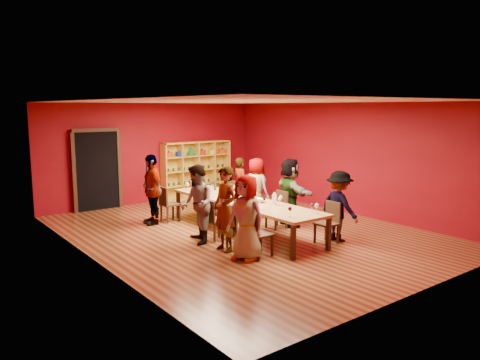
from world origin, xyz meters
The scene contains 46 objects.
room_shell centered at (0.00, 0.00, 1.50)m, with size 7.10×9.10×3.04m.
tasting_table centered at (0.00, 0.00, 0.70)m, with size 1.10×4.50×0.75m.
doorway centered at (-1.80, 4.43, 1.12)m, with size 1.40×0.17×2.30m.
shelving_unit centered at (1.40, 4.32, 0.98)m, with size 2.40×0.40×1.80m.
chair_person_left_0 centered at (-0.91, -1.59, 0.50)m, with size 0.42×0.42×0.89m.
person_left_0 centered at (-1.17, -1.59, 0.82)m, with size 0.80×0.43×1.63m, color silver.
chair_person_left_1 centered at (-0.91, -0.91, 0.50)m, with size 0.42×0.42×0.89m.
person_left_1 centered at (-1.17, -0.91, 0.86)m, with size 0.63×0.46×1.72m, color white.
chair_person_left_2 centered at (-0.91, -0.11, 0.50)m, with size 0.42×0.42×0.89m.
person_left_2 centered at (-1.33, -0.11, 0.84)m, with size 0.82×0.45×1.68m, color white.
chair_person_left_4 centered at (-0.91, 1.98, 0.50)m, with size 0.42×0.42×0.89m.
person_left_4 centered at (-1.33, 1.98, 0.87)m, with size 1.02×0.46×1.74m, color pink.
chair_person_right_0 centered at (0.91, -1.80, 0.50)m, with size 0.42×0.42×0.89m.
person_right_0 centered at (1.21, -1.80, 0.76)m, with size 0.99×0.41×1.53m, color beige.
chair_person_right_2 centered at (0.91, -0.20, 0.50)m, with size 0.42×0.42×0.89m.
person_right_2 centered at (1.26, -0.20, 0.83)m, with size 1.54×0.44×1.66m, color #4B4B50.
chair_person_right_3 centered at (0.91, 1.05, 0.50)m, with size 0.42×0.42×0.89m.
person_right_3 centered at (1.23, 1.05, 0.78)m, with size 0.76×0.42×1.56m, color #5476AD.
chair_person_right_4 centered at (0.91, 1.84, 0.50)m, with size 0.42×0.42×0.89m.
person_right_4 centered at (1.31, 1.84, 0.75)m, with size 0.55×0.40×1.50m, color #151A3C.
wine_glass_0 centered at (0.36, 1.80, 0.90)m, with size 0.08×0.08×0.21m.
wine_glass_1 centered at (-0.35, 1.93, 0.90)m, with size 0.08×0.08×0.20m.
wine_glass_2 centered at (-0.27, -1.83, 0.90)m, with size 0.08×0.08×0.20m.
wine_glass_3 centered at (0.34, -1.97, 0.91)m, with size 0.09×0.09×0.22m.
wine_glass_4 centered at (-0.38, 0.78, 0.90)m, with size 0.08×0.08×0.20m.
wine_glass_5 centered at (-0.10, -0.37, 0.90)m, with size 0.08×0.08×0.20m.
wine_glass_6 centered at (0.28, -0.11, 0.89)m, with size 0.08×0.08×0.19m.
wine_glass_7 centered at (0.08, 0.28, 0.90)m, with size 0.08×0.08×0.21m.
wine_glass_8 centered at (0.34, 0.14, 0.89)m, with size 0.08×0.08×0.19m.
wine_glass_9 centered at (-0.27, -0.02, 0.91)m, with size 0.09×0.09×0.22m.
wine_glass_10 centered at (-0.31, -0.80, 0.89)m, with size 0.08×0.08×0.19m.
wine_glass_11 centered at (-0.27, 0.93, 0.88)m, with size 0.07×0.07×0.18m.
wine_glass_12 centered at (0.38, -1.81, 0.88)m, with size 0.07×0.07×0.18m.
wine_glass_13 centered at (-0.26, -0.02, 0.88)m, with size 0.07×0.07×0.18m.
wine_glass_14 centered at (-0.20, 1.35, 0.89)m, with size 0.08×0.08×0.19m.
wine_glass_15 centered at (-0.29, -0.92, 0.91)m, with size 0.09×0.09×0.22m.
wine_glass_16 centered at (0.28, -0.92, 0.88)m, with size 0.07×0.07×0.18m.
wine_glass_17 centered at (0.28, 1.75, 0.90)m, with size 0.08×0.08×0.21m.
wine_glass_18 centered at (0.37, -0.86, 0.90)m, with size 0.08×0.08×0.20m.
wine_glass_19 centered at (0.36, 0.89, 0.91)m, with size 0.09×0.09×0.22m.
wine_glass_20 centered at (-0.31, 1.79, 0.89)m, with size 0.08×0.08×0.19m.
wine_glass_21 centered at (0.31, 0.70, 0.88)m, with size 0.07×0.07×0.18m.
spittoon_bowl centered at (0.16, -0.40, 0.81)m, with size 0.27×0.27×0.15m, color #ADAFB4.
carafe_a centered at (-0.18, -0.03, 0.85)m, with size 0.10×0.10×0.23m.
carafe_b centered at (0.24, -0.79, 0.87)m, with size 0.12×0.12×0.27m.
wine_bottle centered at (0.23, 1.52, 0.85)m, with size 0.09×0.09×0.28m.
Camera 1 is at (-6.45, -8.36, 2.86)m, focal length 35.00 mm.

